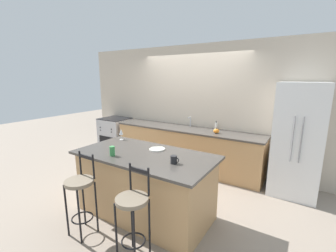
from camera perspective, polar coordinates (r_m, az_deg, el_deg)
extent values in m
plane|color=gray|center=(4.92, 2.23, -11.69)|extent=(18.00, 18.00, 0.00)
cube|color=beige|center=(5.17, 6.33, 4.99)|extent=(6.00, 0.07, 2.70)
cube|color=tan|center=(5.08, 4.45, -5.69)|extent=(3.35, 0.66, 0.87)
cube|color=#47423D|center=(4.96, 4.54, -0.71)|extent=(3.38, 0.69, 0.03)
cube|color=black|center=(4.96, 4.54, -0.58)|extent=(0.56, 0.36, 0.01)
cylinder|color=#ADAFB5|center=(5.13, 5.71, 1.14)|extent=(0.02, 0.02, 0.22)
cylinder|color=#ADAFB5|center=(5.05, 5.43, 2.15)|extent=(0.02, 0.12, 0.02)
cube|color=tan|center=(3.40, -5.81, -14.77)|extent=(1.88, 0.91, 0.91)
cube|color=#47423D|center=(3.22, -5.99, -7.28)|extent=(2.00, 1.03, 0.03)
cube|color=white|center=(4.37, 30.04, -3.14)|extent=(0.74, 0.70, 1.92)
cylinder|color=#939399|center=(3.99, 29.08, -2.92)|extent=(0.02, 0.02, 0.73)
cylinder|color=#939399|center=(3.99, 30.77, -3.12)|extent=(0.02, 0.02, 0.73)
cube|color=#B7B7BC|center=(6.31, -13.12, -2.25)|extent=(0.73, 0.67, 0.91)
cube|color=black|center=(6.11, -15.33, -3.89)|extent=(0.53, 0.01, 0.29)
cube|color=black|center=(6.21, -13.33, 1.87)|extent=(0.73, 0.67, 0.02)
cylinder|color=black|center=(6.17, -16.84, -0.36)|extent=(0.03, 0.02, 0.03)
cylinder|color=black|center=(5.87, -14.22, -0.83)|extent=(0.03, 0.02, 0.03)
cylinder|color=black|center=(6.19, -16.80, -1.01)|extent=(0.03, 0.02, 0.03)
cylinder|color=black|center=(5.89, -14.19, -1.51)|extent=(0.03, 0.02, 0.03)
cylinder|color=black|center=(3.28, -24.38, -19.01)|extent=(0.02, 0.02, 0.70)
cylinder|color=black|center=(3.10, -21.57, -20.76)|extent=(0.02, 0.02, 0.70)
cylinder|color=black|center=(3.40, -20.63, -17.49)|extent=(0.02, 0.02, 0.70)
cylinder|color=black|center=(3.22, -17.72, -19.04)|extent=(0.02, 0.02, 0.70)
torus|color=black|center=(3.31, -20.90, -20.93)|extent=(0.27, 0.27, 0.02)
cylinder|color=#7F705B|center=(3.08, -21.62, -13.05)|extent=(0.36, 0.36, 0.04)
cylinder|color=black|center=(3.17, -21.39, -8.67)|extent=(0.02, 0.02, 0.32)
cylinder|color=black|center=(2.98, -18.42, -9.80)|extent=(0.02, 0.02, 0.32)
cube|color=black|center=(3.04, -20.10, -7.42)|extent=(0.26, 0.02, 0.04)
cylinder|color=black|center=(2.74, -13.03, -24.98)|extent=(0.02, 0.02, 0.70)
cylinder|color=black|center=(2.60, -8.55, -27.16)|extent=(0.02, 0.02, 0.70)
cylinder|color=black|center=(2.89, -9.13, -22.63)|extent=(0.02, 0.02, 0.70)
cylinder|color=black|center=(2.75, -4.73, -24.46)|extent=(0.02, 0.02, 0.70)
torus|color=black|center=(2.82, -8.77, -26.84)|extent=(0.27, 0.27, 0.02)
cylinder|color=#7F705B|center=(2.53, -9.15, -17.99)|extent=(0.36, 0.36, 0.04)
cylinder|color=black|center=(2.61, -9.55, -12.53)|extent=(0.02, 0.02, 0.32)
cylinder|color=black|center=(2.46, -4.97, -14.00)|extent=(0.02, 0.02, 0.32)
cube|color=black|center=(2.49, -7.40, -11.12)|extent=(0.26, 0.02, 0.04)
cylinder|color=beige|center=(3.37, -2.77, -5.89)|extent=(0.24, 0.24, 0.01)
torus|color=beige|center=(3.37, -2.77, -5.79)|extent=(0.23, 0.23, 0.01)
cylinder|color=white|center=(3.98, -11.75, -3.35)|extent=(0.06, 0.06, 0.00)
cylinder|color=white|center=(3.97, -11.78, -2.73)|extent=(0.01, 0.01, 0.09)
cone|color=white|center=(3.95, -11.84, -1.43)|extent=(0.07, 0.07, 0.10)
cylinder|color=#232326|center=(2.83, 1.46, -8.50)|extent=(0.08, 0.08, 0.10)
torus|color=#232326|center=(2.81, 2.21, -8.63)|extent=(0.07, 0.01, 0.07)
cylinder|color=#3D934C|center=(3.18, -13.97, -6.20)|extent=(0.07, 0.07, 0.13)
ellipsoid|color=orange|center=(4.58, 12.18, -1.25)|extent=(0.12, 0.12, 0.09)
cylinder|color=brown|center=(4.56, 12.21, -0.55)|extent=(0.02, 0.02, 0.02)
cylinder|color=silver|center=(4.90, 12.09, 0.00)|extent=(0.05, 0.05, 0.15)
cylinder|color=black|center=(4.89, 12.14, 1.06)|extent=(0.02, 0.02, 0.04)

